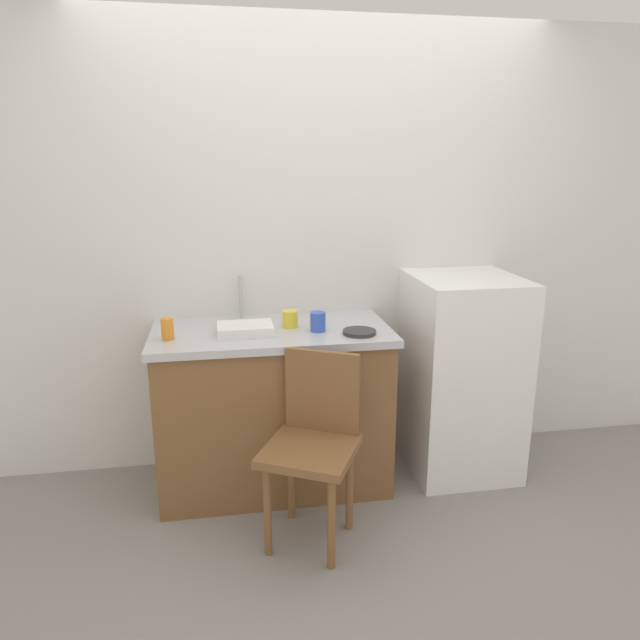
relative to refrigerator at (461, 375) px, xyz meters
name	(u,v)px	position (x,y,z in m)	size (l,w,h in m)	color
ground_plane	(354,547)	(-0.77, -0.65, -0.57)	(8.00, 8.00, 0.00)	gray
back_wall	(318,251)	(-0.77, 0.35, 0.68)	(4.80, 0.10, 2.48)	silver
cabinet_base	(273,411)	(-1.07, 0.00, -0.14)	(1.21, 0.60, 0.85)	brown
countertop	(271,333)	(-1.07, 0.00, 0.30)	(1.25, 0.64, 0.04)	#B7B7BC
faucet	(241,296)	(-1.22, 0.25, 0.45)	(0.02, 0.02, 0.24)	#B7B7BC
refrigerator	(461,375)	(0.00, 0.00, 0.00)	(0.58, 0.61, 1.13)	white
chair	(314,439)	(-0.93, -0.51, -0.07)	(0.54, 0.54, 0.89)	brown
dish_tray	(245,329)	(-1.21, -0.06, 0.35)	(0.28, 0.20, 0.05)	white
hotplate	(359,332)	(-0.64, -0.17, 0.33)	(0.17, 0.17, 0.02)	#2D2D2D
cup_blue	(318,322)	(-0.84, -0.08, 0.38)	(0.08, 0.08, 0.10)	blue
cup_yellow	(290,319)	(-0.97, 0.02, 0.37)	(0.08, 0.08, 0.09)	yellow
cup_orange	(167,329)	(-1.59, -0.10, 0.38)	(0.06, 0.06, 0.11)	orange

